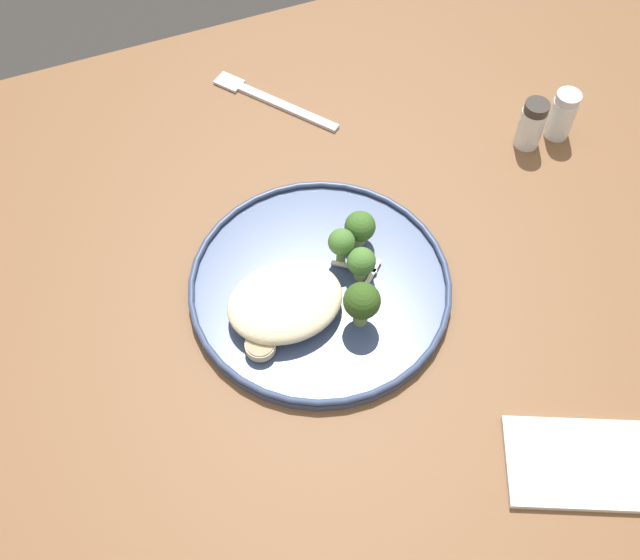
{
  "coord_description": "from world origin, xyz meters",
  "views": [
    {
      "loc": [
        0.13,
        0.39,
        1.45
      ],
      "look_at": [
        -0.03,
        -0.03,
        0.76
      ],
      "focal_mm": 42.35,
      "sensor_mm": 36.0,
      "label": 1
    }
  ],
  "objects_px": {
    "seared_scallop_tilted_round": "(290,296)",
    "dinner_fork": "(271,100)",
    "seared_scallop_left_edge": "(257,286)",
    "broccoli_floret_beside_noodles": "(362,302)",
    "broccoli_floret_split_head": "(341,243)",
    "broccoli_floret_center_pile": "(361,263)",
    "seared_scallop_rear_pale": "(252,304)",
    "seared_scallop_front_small": "(304,307)",
    "pepper_shaker": "(531,124)",
    "salt_shaker": "(562,115)",
    "seared_scallop_large_seared": "(260,346)",
    "dinner_plate": "(320,286)",
    "broccoli_floret_near_rim": "(360,227)",
    "folded_napkin": "(584,464)"
  },
  "relations": [
    {
      "from": "broccoli_floret_split_head",
      "to": "salt_shaker",
      "type": "height_order",
      "value": "salt_shaker"
    },
    {
      "from": "folded_napkin",
      "to": "seared_scallop_rear_pale",
      "type": "bearing_deg",
      "value": -49.01
    },
    {
      "from": "broccoli_floret_near_rim",
      "to": "dinner_fork",
      "type": "relative_size",
      "value": 0.29
    },
    {
      "from": "dinner_plate",
      "to": "dinner_fork",
      "type": "bearing_deg",
      "value": -99.29
    },
    {
      "from": "seared_scallop_rear_pale",
      "to": "broccoli_floret_center_pile",
      "type": "xyz_separation_m",
      "value": [
        -0.12,
        0.0,
        0.01
      ]
    },
    {
      "from": "seared_scallop_large_seared",
      "to": "salt_shaker",
      "type": "relative_size",
      "value": 0.48
    },
    {
      "from": "seared_scallop_tilted_round",
      "to": "seared_scallop_rear_pale",
      "type": "distance_m",
      "value": 0.04
    },
    {
      "from": "seared_scallop_tilted_round",
      "to": "dinner_fork",
      "type": "height_order",
      "value": "seared_scallop_tilted_round"
    },
    {
      "from": "seared_scallop_front_small",
      "to": "salt_shaker",
      "type": "height_order",
      "value": "salt_shaker"
    },
    {
      "from": "broccoli_floret_split_head",
      "to": "folded_napkin",
      "type": "height_order",
      "value": "broccoli_floret_split_head"
    },
    {
      "from": "seared_scallop_left_edge",
      "to": "broccoli_floret_beside_noodles",
      "type": "bearing_deg",
      "value": 140.3
    },
    {
      "from": "broccoli_floret_near_rim",
      "to": "pepper_shaker",
      "type": "distance_m",
      "value": 0.27
    },
    {
      "from": "seared_scallop_rear_pale",
      "to": "seared_scallop_left_edge",
      "type": "bearing_deg",
      "value": -120.18
    },
    {
      "from": "seared_scallop_large_seared",
      "to": "broccoli_floret_center_pile",
      "type": "bearing_deg",
      "value": -160.44
    },
    {
      "from": "seared_scallop_large_seared",
      "to": "folded_napkin",
      "type": "relative_size",
      "value": 0.21
    },
    {
      "from": "seared_scallop_rear_pale",
      "to": "broccoli_floret_split_head",
      "type": "relative_size",
      "value": 0.63
    },
    {
      "from": "broccoli_floret_center_pile",
      "to": "folded_napkin",
      "type": "bearing_deg",
      "value": 112.88
    },
    {
      "from": "seared_scallop_front_small",
      "to": "broccoli_floret_center_pile",
      "type": "bearing_deg",
      "value": -164.02
    },
    {
      "from": "dinner_plate",
      "to": "broccoli_floret_split_head",
      "type": "height_order",
      "value": "broccoli_floret_split_head"
    },
    {
      "from": "seared_scallop_left_edge",
      "to": "broccoli_floret_split_head",
      "type": "relative_size",
      "value": 0.51
    },
    {
      "from": "seared_scallop_tilted_round",
      "to": "dinner_fork",
      "type": "xyz_separation_m",
      "value": [
        -0.09,
        -0.31,
        -0.02
      ]
    },
    {
      "from": "seared_scallop_rear_pale",
      "to": "broccoli_floret_beside_noodles",
      "type": "distance_m",
      "value": 0.12
    },
    {
      "from": "seared_scallop_rear_pale",
      "to": "folded_napkin",
      "type": "distance_m",
      "value": 0.37
    },
    {
      "from": "dinner_fork",
      "to": "pepper_shaker",
      "type": "relative_size",
      "value": 2.37
    },
    {
      "from": "broccoli_floret_near_rim",
      "to": "broccoli_floret_center_pile",
      "type": "height_order",
      "value": "broccoli_floret_near_rim"
    },
    {
      "from": "dinner_plate",
      "to": "salt_shaker",
      "type": "distance_m",
      "value": 0.38
    },
    {
      "from": "seared_scallop_large_seared",
      "to": "seared_scallop_tilted_round",
      "type": "relative_size",
      "value": 1.31
    },
    {
      "from": "seared_scallop_tilted_round",
      "to": "dinner_plate",
      "type": "bearing_deg",
      "value": -168.16
    },
    {
      "from": "broccoli_floret_beside_noodles",
      "to": "folded_napkin",
      "type": "xyz_separation_m",
      "value": [
        -0.14,
        0.22,
        -0.04
      ]
    },
    {
      "from": "seared_scallop_front_small",
      "to": "seared_scallop_large_seared",
      "type": "relative_size",
      "value": 0.73
    },
    {
      "from": "seared_scallop_tilted_round",
      "to": "dinner_fork",
      "type": "bearing_deg",
      "value": -105.88
    },
    {
      "from": "folded_napkin",
      "to": "salt_shaker",
      "type": "distance_m",
      "value": 0.44
    },
    {
      "from": "salt_shaker",
      "to": "broccoli_floret_beside_noodles",
      "type": "bearing_deg",
      "value": 25.75
    },
    {
      "from": "seared_scallop_large_seared",
      "to": "dinner_fork",
      "type": "bearing_deg",
      "value": -111.22
    },
    {
      "from": "seared_scallop_front_small",
      "to": "broccoli_floret_beside_noodles",
      "type": "distance_m",
      "value": 0.07
    },
    {
      "from": "broccoli_floret_split_head",
      "to": "broccoli_floret_center_pile",
      "type": "xyz_separation_m",
      "value": [
        -0.01,
        0.03,
        -0.01
      ]
    },
    {
      "from": "broccoli_floret_near_rim",
      "to": "seared_scallop_front_small",
      "type": "bearing_deg",
      "value": 35.06
    },
    {
      "from": "seared_scallop_large_seared",
      "to": "pepper_shaker",
      "type": "relative_size",
      "value": 0.48
    },
    {
      "from": "pepper_shaker",
      "to": "dinner_plate",
      "type": "bearing_deg",
      "value": 18.5
    },
    {
      "from": "seared_scallop_front_small",
      "to": "pepper_shaker",
      "type": "xyz_separation_m",
      "value": [
        -0.35,
        -0.14,
        0.01
      ]
    },
    {
      "from": "broccoli_floret_beside_noodles",
      "to": "pepper_shaker",
      "type": "bearing_deg",
      "value": -151.06
    },
    {
      "from": "folded_napkin",
      "to": "seared_scallop_large_seared",
      "type": "bearing_deg",
      "value": -42.43
    },
    {
      "from": "broccoli_floret_beside_noodles",
      "to": "dinner_fork",
      "type": "height_order",
      "value": "broccoli_floret_beside_noodles"
    },
    {
      "from": "seared_scallop_front_small",
      "to": "broccoli_floret_center_pile",
      "type": "xyz_separation_m",
      "value": [
        -0.08,
        -0.02,
        0.01
      ]
    },
    {
      "from": "seared_scallop_rear_pale",
      "to": "broccoli_floret_beside_noodles",
      "type": "bearing_deg",
      "value": 151.68
    },
    {
      "from": "seared_scallop_rear_pale",
      "to": "broccoli_floret_split_head",
      "type": "bearing_deg",
      "value": -168.03
    },
    {
      "from": "broccoli_floret_center_pile",
      "to": "broccoli_floret_beside_noodles",
      "type": "height_order",
      "value": "broccoli_floret_beside_noodles"
    },
    {
      "from": "broccoli_floret_split_head",
      "to": "folded_napkin",
      "type": "relative_size",
      "value": 0.35
    },
    {
      "from": "seared_scallop_large_seared",
      "to": "salt_shaker",
      "type": "bearing_deg",
      "value": -160.53
    },
    {
      "from": "broccoli_floret_near_rim",
      "to": "dinner_plate",
      "type": "bearing_deg",
      "value": 31.16
    }
  ]
}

